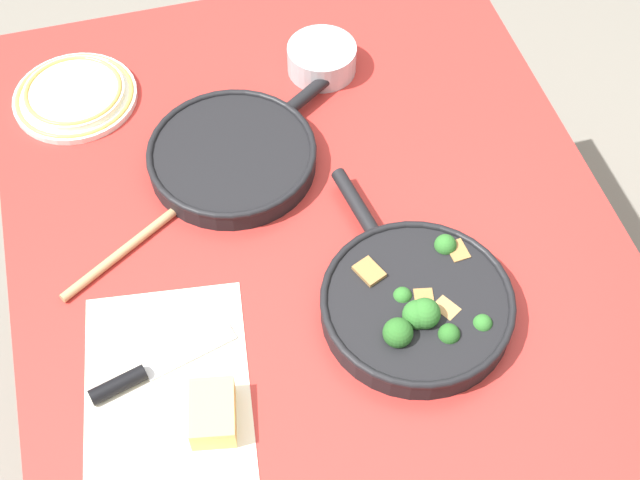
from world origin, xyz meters
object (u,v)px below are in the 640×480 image
Objects in this scene: skillet_eggs at (233,156)px; grater_knife at (142,374)px; cheese_block at (213,413)px; dinner_plate_stack at (74,95)px; prep_bowl_steel at (322,59)px; wooden_spoon at (170,214)px; skillet_broccoli at (416,304)px.

grater_knife is (-0.37, 0.22, -0.01)m from skillet_eggs.
dinner_plate_stack is (0.69, 0.12, -0.01)m from cheese_block.
prep_bowl_steel reaches higher than skillet_eggs.
grater_knife is at bearing 42.63° from cheese_block.
wooden_spoon is at bearing -179.38° from skillet_eggs.
skillet_eggs is (0.37, 0.21, -0.00)m from skillet_broccoli.
cheese_block is at bearing -170.11° from dinner_plate_stack.
cheese_block is (-0.38, 0.00, 0.01)m from wooden_spoon.
skillet_broccoli is at bearing -72.71° from wooden_spoon.
wooden_spoon is (-0.09, 0.13, -0.01)m from skillet_eggs.
skillet_broccoli is at bearing -74.31° from cheese_block.
skillet_eggs reaches higher than grater_knife.
dinner_plate_stack is at bearing 9.89° from cheese_block.
dinner_plate_stack is (0.32, 0.12, 0.01)m from wooden_spoon.
grater_knife is at bearing -153.95° from skillet_eggs.
dinner_plate_stack is at bearing 77.97° from grater_knife.
skillet_eggs is at bearing 131.78° from prep_bowl_steel.
cheese_block is 0.73m from prep_bowl_steel.
skillet_broccoli is 1.35× the size of wooden_spoon.
cheese_block is 0.70m from dinner_plate_stack.
cheese_block is (-0.09, 0.33, -0.00)m from skillet_broccoli.
skillet_eggs is 1.15× the size of wooden_spoon.
dinner_plate_stack is (0.60, 0.45, -0.01)m from skillet_broccoli.
skillet_broccoli is at bearing 179.56° from prep_bowl_steel.
skillet_eggs is 1.62× the size of dinner_plate_stack.
prep_bowl_steel reaches higher than dinner_plate_stack.
grater_knife is (-0.28, 0.09, 0.00)m from wooden_spoon.
grater_knife is at bearing 142.57° from prep_bowl_steel.
wooden_spoon is 1.41× the size of dinner_plate_stack.
skillet_broccoli is 1.91× the size of dinner_plate_stack.
skillet_broccoli is 0.42m from grater_knife.
prep_bowl_steel is at bearing -9.40° from skillet_broccoli.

